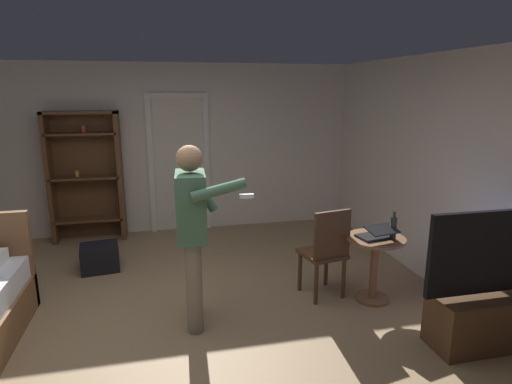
{
  "coord_description": "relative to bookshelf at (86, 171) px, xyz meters",
  "views": [
    {
      "loc": [
        0.08,
        -3.55,
        2.18
      ],
      "look_at": [
        0.95,
        0.36,
        1.21
      ],
      "focal_mm": 29.81,
      "sensor_mm": 36.0,
      "label": 1
    }
  ],
  "objects": [
    {
      "name": "suitcase_dark",
      "position": [
        0.28,
        -1.22,
        -0.87
      ],
      "size": [
        0.5,
        0.45,
        0.31
      ],
      "primitive_type": "cube",
      "rotation": [
        0.0,
        0.0,
        0.14
      ],
      "color": "black",
      "rests_on": "ground_plane"
    },
    {
      "name": "tv_flatscreen",
      "position": [
        3.74,
        -3.64,
        -0.65
      ],
      "size": [
        1.23,
        0.4,
        1.23
      ],
      "color": "#4C331E",
      "rests_on": "ground_plane"
    },
    {
      "name": "person_blue_shirt",
      "position": [
        1.33,
        -2.75,
        -0.02
      ],
      "size": [
        0.65,
        0.63,
        1.71
      ],
      "color": "gray",
      "rests_on": "ground_plane"
    },
    {
      "name": "bottle_on_table",
      "position": [
        3.34,
        -2.76,
        -0.2
      ],
      "size": [
        0.06,
        0.06,
        0.29
      ],
      "color": "#262920",
      "rests_on": "side_table"
    },
    {
      "name": "laptop",
      "position": [
        3.18,
        -2.72,
        -0.27
      ],
      "size": [
        0.38,
        0.38,
        0.15
      ],
      "color": "black",
      "rests_on": "side_table"
    },
    {
      "name": "wall_right",
      "position": [
        4.1,
        -2.9,
        0.26
      ],
      "size": [
        0.12,
        6.35,
        2.57
      ],
      "primitive_type": "cube",
      "color": "silver",
      "rests_on": "ground_plane"
    },
    {
      "name": "doorway_frame",
      "position": [
        1.34,
        0.14,
        0.2
      ],
      "size": [
        0.93,
        0.08,
        2.13
      ],
      "color": "white",
      "rests_on": "ground_plane"
    },
    {
      "name": "wall_back",
      "position": [
        1.01,
        0.22,
        0.26
      ],
      "size": [
        6.29,
        0.12,
        2.57
      ],
      "primitive_type": "cube",
      "color": "silver",
      "rests_on": "ground_plane"
    },
    {
      "name": "ground_plane",
      "position": [
        1.01,
        -2.9,
        -1.03
      ],
      "size": [
        6.73,
        6.73,
        0.0
      ],
      "primitive_type": "plane",
      "color": "#997A56"
    },
    {
      "name": "side_table",
      "position": [
        3.2,
        -2.68,
        -0.56
      ],
      "size": [
        0.6,
        0.6,
        0.7
      ],
      "color": "brown",
      "rests_on": "ground_plane"
    },
    {
      "name": "bookshelf",
      "position": [
        0.0,
        0.0,
        0.0
      ],
      "size": [
        1.02,
        0.32,
        1.89
      ],
      "color": "brown",
      "rests_on": "ground_plane"
    },
    {
      "name": "wooden_chair",
      "position": [
        2.73,
        -2.51,
        -0.48
      ],
      "size": [
        0.49,
        0.49,
        0.99
      ],
      "color": "#4C331E",
      "rests_on": "ground_plane"
    }
  ]
}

